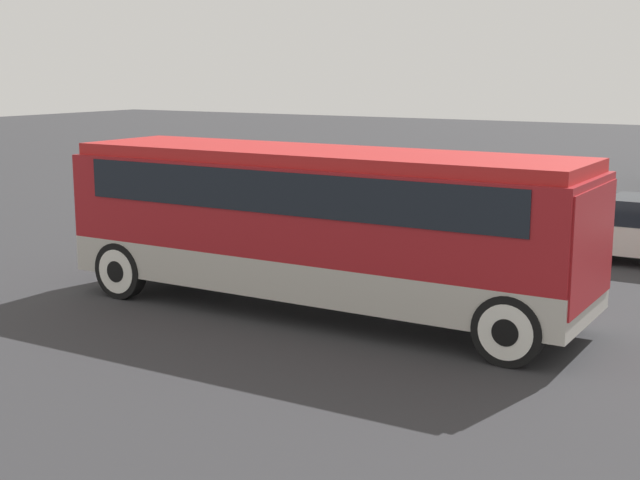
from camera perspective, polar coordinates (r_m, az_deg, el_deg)
ground_plane at (r=16.32m, az=-0.00°, el=-4.58°), size 120.00×120.00×0.00m
tour_bus at (r=15.89m, az=0.29°, el=1.59°), size 9.69×2.61×2.95m
parked_car_near at (r=25.08m, az=1.53°, el=2.56°), size 4.60×1.95×1.45m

